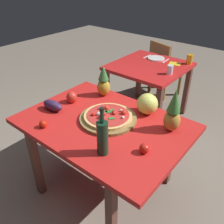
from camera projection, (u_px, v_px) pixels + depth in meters
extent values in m
plane|color=gray|center=(105.00, 186.00, 2.31)|extent=(10.00, 10.00, 0.00)
cube|color=brown|center=(36.00, 163.00, 2.07)|extent=(0.06, 0.06, 0.70)
cube|color=brown|center=(111.00, 219.00, 1.62)|extent=(0.06, 0.06, 0.70)
cube|color=brown|center=(101.00, 121.00, 2.63)|extent=(0.06, 0.06, 0.70)
cube|color=brown|center=(170.00, 154.00, 2.18)|extent=(0.06, 0.06, 0.70)
cube|color=red|center=(104.00, 124.00, 1.93)|extent=(1.31, 0.94, 0.04)
cube|color=brown|center=(106.00, 95.00, 3.16)|extent=(0.06, 0.06, 0.70)
cube|color=brown|center=(158.00, 114.00, 2.75)|extent=(0.06, 0.06, 0.70)
cube|color=brown|center=(139.00, 77.00, 3.66)|extent=(0.06, 0.06, 0.70)
cube|color=brown|center=(186.00, 91.00, 3.25)|extent=(0.06, 0.06, 0.70)
cube|color=red|center=(149.00, 66.00, 3.01)|extent=(0.86, 0.90, 0.04)
cube|color=olive|center=(180.00, 83.00, 3.80)|extent=(0.04, 0.04, 0.41)
cube|color=olive|center=(165.00, 76.00, 4.03)|extent=(0.04, 0.04, 0.41)
cube|color=olive|center=(165.00, 88.00, 3.64)|extent=(0.04, 0.04, 0.41)
cube|color=olive|center=(150.00, 81.00, 3.88)|extent=(0.04, 0.04, 0.41)
cube|color=olive|center=(166.00, 69.00, 3.72)|extent=(0.50, 0.50, 0.04)
cube|color=olive|center=(159.00, 57.00, 3.52)|extent=(0.39, 0.16, 0.40)
cylinder|color=olive|center=(108.00, 118.00, 1.94)|extent=(0.46, 0.46, 0.02)
cylinder|color=#E5B168|center=(108.00, 116.00, 1.93)|extent=(0.39, 0.39, 0.02)
cylinder|color=red|center=(108.00, 115.00, 1.92)|extent=(0.34, 0.34, 0.00)
sphere|color=red|center=(106.00, 108.00, 1.99)|extent=(0.04, 0.04, 0.04)
sphere|color=red|center=(93.00, 115.00, 1.91)|extent=(0.03, 0.03, 0.03)
sphere|color=red|center=(104.00, 114.00, 1.91)|extent=(0.04, 0.04, 0.04)
sphere|color=red|center=(114.00, 113.00, 1.92)|extent=(0.04, 0.04, 0.04)
sphere|color=red|center=(102.00, 117.00, 1.87)|extent=(0.04, 0.04, 0.04)
sphere|color=red|center=(123.00, 113.00, 1.92)|extent=(0.04, 0.04, 0.04)
sphere|color=red|center=(114.00, 112.00, 1.93)|extent=(0.04, 0.04, 0.04)
cube|color=#33793A|center=(103.00, 123.00, 1.82)|extent=(0.03, 0.04, 0.00)
cube|color=#2B7C32|center=(112.00, 118.00, 1.87)|extent=(0.05, 0.05, 0.00)
cube|color=#21772E|center=(103.00, 113.00, 1.93)|extent=(0.05, 0.05, 0.00)
cube|color=#276F24|center=(105.00, 112.00, 1.95)|extent=(0.05, 0.05, 0.00)
cube|color=#39762C|center=(112.00, 110.00, 1.97)|extent=(0.04, 0.05, 0.00)
cube|color=#298138|center=(108.00, 112.00, 1.95)|extent=(0.05, 0.04, 0.00)
sphere|color=white|center=(99.00, 114.00, 1.91)|extent=(0.04, 0.04, 0.04)
sphere|color=white|center=(123.00, 117.00, 1.87)|extent=(0.02, 0.02, 0.02)
sphere|color=white|center=(100.00, 108.00, 1.99)|extent=(0.03, 0.03, 0.03)
sphere|color=silver|center=(121.00, 111.00, 1.96)|extent=(0.03, 0.03, 0.03)
cylinder|color=#143220|center=(103.00, 138.00, 1.55)|extent=(0.08, 0.08, 0.24)
cylinder|color=#143220|center=(102.00, 116.00, 1.46)|extent=(0.03, 0.03, 0.09)
cylinder|color=black|center=(102.00, 109.00, 1.43)|extent=(0.03, 0.03, 0.02)
ellipsoid|color=#B59129|center=(104.00, 87.00, 2.27)|extent=(0.12, 0.12, 0.16)
cone|color=#377336|center=(103.00, 72.00, 2.19)|extent=(0.10, 0.10, 0.14)
ellipsoid|color=#B08232|center=(172.00, 121.00, 1.79)|extent=(0.12, 0.12, 0.16)
cone|color=#367530|center=(175.00, 101.00, 1.70)|extent=(0.10, 0.10, 0.18)
sphere|color=#DBE261|center=(147.00, 104.00, 1.99)|extent=(0.18, 0.18, 0.18)
ellipsoid|color=red|center=(72.00, 97.00, 2.17)|extent=(0.10, 0.10, 0.11)
ellipsoid|color=#3B2448|center=(53.00, 105.00, 2.06)|extent=(0.21, 0.11, 0.09)
sphere|color=red|center=(144.00, 148.00, 1.59)|extent=(0.07, 0.07, 0.07)
sphere|color=red|center=(43.00, 124.00, 1.84)|extent=(0.06, 0.06, 0.06)
cylinder|color=orange|center=(189.00, 59.00, 3.00)|extent=(0.08, 0.08, 0.12)
cylinder|color=silver|center=(170.00, 70.00, 2.73)|extent=(0.07, 0.07, 0.10)
cylinder|color=white|center=(156.00, 58.00, 3.19)|extent=(0.22, 0.22, 0.02)
cube|color=silver|center=(147.00, 56.00, 3.26)|extent=(0.02, 0.18, 0.01)
cube|color=silver|center=(166.00, 61.00, 3.11)|extent=(0.02, 0.18, 0.01)
cube|color=yellow|center=(175.00, 64.00, 3.02)|extent=(0.17, 0.15, 0.01)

